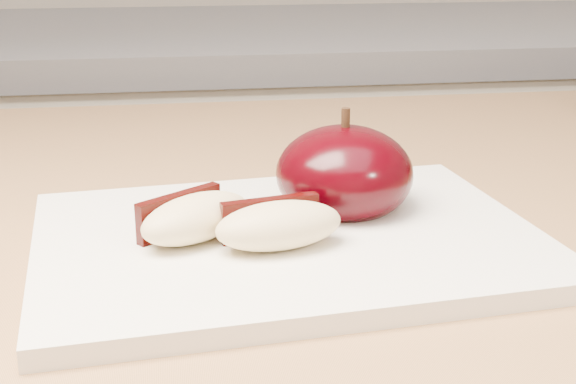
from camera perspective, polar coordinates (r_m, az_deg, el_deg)
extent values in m
cube|color=silver|center=(1.41, -2.35, -8.31)|extent=(2.40, 0.60, 0.90)
cube|color=slate|center=(1.27, -2.63, 10.96)|extent=(2.40, 0.62, 0.04)
cube|color=#A97A49|center=(0.61, 4.66, -1.49)|extent=(1.64, 0.64, 0.04)
cube|color=white|center=(0.48, 0.00, -3.49)|extent=(0.32, 0.24, 0.01)
ellipsoid|color=black|center=(0.52, 4.03, 1.31)|extent=(0.09, 0.09, 0.06)
cylinder|color=black|center=(0.51, 4.12, 5.25)|extent=(0.01, 0.01, 0.01)
ellipsoid|color=beige|center=(0.47, -6.54, -1.84)|extent=(0.08, 0.07, 0.03)
cube|color=black|center=(0.48, -7.73, -1.50)|extent=(0.05, 0.04, 0.02)
ellipsoid|color=beige|center=(0.45, -0.64, -2.40)|extent=(0.08, 0.05, 0.03)
cube|color=black|center=(0.47, -1.29, -1.88)|extent=(0.06, 0.02, 0.02)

